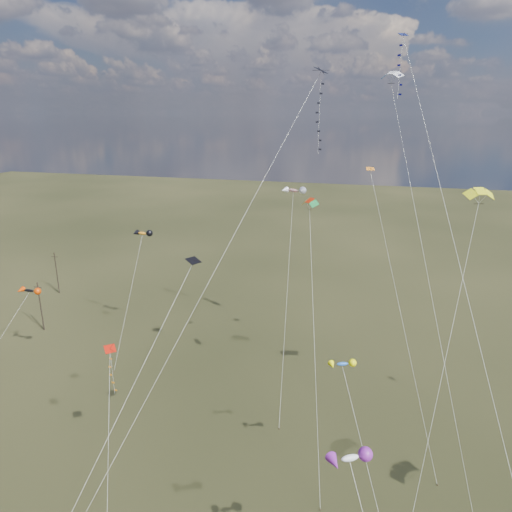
% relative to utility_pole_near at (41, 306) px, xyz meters
% --- Properties ---
extents(utility_pole_near, '(1.40, 0.20, 8.00)m').
position_rel_utility_pole_near_xyz_m(utility_pole_near, '(0.00, 0.00, 0.00)').
color(utility_pole_near, black).
rests_on(utility_pole_near, ground).
extents(utility_pole_far, '(1.40, 0.20, 8.00)m').
position_rel_utility_pole_near_xyz_m(utility_pole_far, '(-8.00, 14.00, 0.00)').
color(utility_pole_far, black).
rests_on(utility_pole_far, ground).
extents(diamond_black_high, '(16.10, 22.05, 36.31)m').
position_rel_utility_pole_near_xyz_m(diamond_black_high, '(43.08, -15.00, 26.86)').
color(diamond_black_high, black).
rests_on(diamond_black_high, ground).
extents(diamond_navy_tall, '(12.46, 23.11, 39.01)m').
position_rel_utility_pole_near_xyz_m(diamond_navy_tall, '(51.30, -13.07, 29.39)').
color(diamond_navy_tall, '#11194C').
rests_on(diamond_navy_tall, ground).
extents(diamond_black_mid, '(8.00, 16.68, 22.11)m').
position_rel_utility_pole_near_xyz_m(diamond_black_mid, '(34.28, -27.63, 12.15)').
color(diamond_black_mid, black).
rests_on(diamond_black_mid, ground).
extents(diamond_red_low, '(3.29, 7.58, 13.62)m').
position_rel_utility_pole_near_xyz_m(diamond_red_low, '(28.34, -24.01, 6.73)').
color(diamond_red_low, '#AE1307').
rests_on(diamond_red_low, ground).
extents(diamond_orange_center, '(9.01, 15.64, 27.03)m').
position_rel_utility_pole_near_xyz_m(diamond_orange_center, '(50.81, -6.66, 14.65)').
color(diamond_orange_center, orange).
rests_on(diamond_orange_center, ground).
extents(parafoil_yellow, '(5.78, 15.01, 26.78)m').
position_rel_utility_pole_near_xyz_m(parafoil_yellow, '(58.03, -10.22, 21.93)').
color(parafoil_yellow, yellow).
rests_on(parafoil_yellow, ground).
extents(parafoil_blue_white, '(10.92, 20.85, 37.25)m').
position_rel_utility_pole_near_xyz_m(parafoil_blue_white, '(49.79, -1.55, 32.31)').
color(parafoil_blue_white, '#1C63AA').
rests_on(parafoil_blue_white, ground).
extents(parafoil_tricolor, '(5.02, 14.52, 24.93)m').
position_rel_utility_pole_near_xyz_m(parafoil_tricolor, '(42.86, -9.51, 20.13)').
color(parafoil_tricolor, gold).
rests_on(parafoil_tricolor, ground).
extents(novelty_black_orange, '(5.40, 8.61, 10.90)m').
position_rel_utility_pole_near_xyz_m(novelty_black_orange, '(6.00, -8.19, 6.32)').
color(novelty_black_orange, black).
rests_on(novelty_black_orange, ground).
extents(novelty_orange_black, '(2.82, 10.82, 17.00)m').
position_rel_utility_pole_near_xyz_m(novelty_orange_black, '(17.45, 1.98, 12.30)').
color(novelty_orange_black, orange).
rests_on(novelty_orange_black, ground).
extents(novelty_white_purple, '(6.99, 8.63, 14.12)m').
position_rel_utility_pole_near_xyz_m(novelty_white_purple, '(49.06, -31.81, 9.51)').
color(novelty_white_purple, white).
rests_on(novelty_white_purple, ground).
extents(novelty_redwhite_stripe, '(4.56, 20.85, 23.35)m').
position_rel_utility_pole_near_xyz_m(novelty_redwhite_stripe, '(38.24, 6.08, 18.59)').
color(novelty_redwhite_stripe, red).
rests_on(novelty_redwhite_stripe, ground).
extents(novelty_blue_yellow, '(6.44, 8.84, 13.23)m').
position_rel_utility_pole_near_xyz_m(novelty_blue_yellow, '(47.66, -20.10, 8.67)').
color(novelty_blue_yellow, blue).
rests_on(novelty_blue_yellow, ground).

